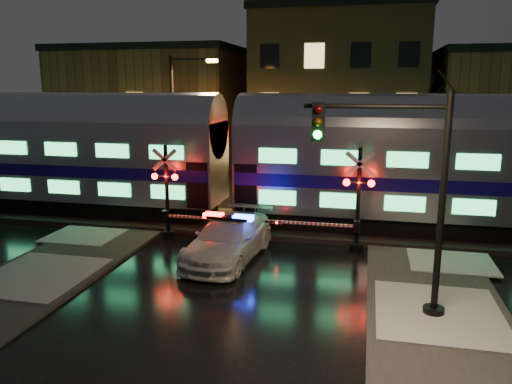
{
  "coord_description": "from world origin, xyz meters",
  "views": [
    {
      "loc": [
        4.31,
        -17.03,
        6.49
      ],
      "look_at": [
        -0.09,
        2.5,
        2.2
      ],
      "focal_mm": 35.0,
      "sensor_mm": 36.0,
      "label": 1
    }
  ],
  "objects_px": {
    "crossing_signal_right": "(349,209)",
    "streetlight": "(178,119)",
    "police_car": "(228,239)",
    "traffic_light": "(404,201)",
    "crossing_signal_left": "(174,201)"
  },
  "relations": [
    {
      "from": "police_car",
      "to": "crossing_signal_right",
      "type": "xyz_separation_m",
      "value": [
        4.37,
        1.91,
        0.92
      ]
    },
    {
      "from": "police_car",
      "to": "streetlight",
      "type": "distance_m",
      "value": 10.81
    },
    {
      "from": "police_car",
      "to": "traffic_light",
      "type": "xyz_separation_m",
      "value": [
        6.04,
        -3.51,
        2.58
      ]
    },
    {
      "from": "traffic_light",
      "to": "streetlight",
      "type": "xyz_separation_m",
      "value": [
        -11.33,
        12.12,
        1.27
      ]
    },
    {
      "from": "crossing_signal_left",
      "to": "traffic_light",
      "type": "xyz_separation_m",
      "value": [
        8.95,
        -5.42,
        1.71
      ]
    },
    {
      "from": "crossing_signal_right",
      "to": "streetlight",
      "type": "distance_m",
      "value": 12.11
    },
    {
      "from": "police_car",
      "to": "traffic_light",
      "type": "distance_m",
      "value": 7.44
    },
    {
      "from": "crossing_signal_right",
      "to": "traffic_light",
      "type": "relative_size",
      "value": 0.92
    },
    {
      "from": "crossing_signal_left",
      "to": "traffic_light",
      "type": "height_order",
      "value": "traffic_light"
    },
    {
      "from": "police_car",
      "to": "crossing_signal_left",
      "type": "xyz_separation_m",
      "value": [
        -2.92,
        1.91,
        0.87
      ]
    },
    {
      "from": "crossing_signal_left",
      "to": "streetlight",
      "type": "bearing_deg",
      "value": 109.54
    },
    {
      "from": "crossing_signal_left",
      "to": "streetlight",
      "type": "xyz_separation_m",
      "value": [
        -2.38,
        6.7,
        2.98
      ]
    },
    {
      "from": "streetlight",
      "to": "crossing_signal_left",
      "type": "bearing_deg",
      "value": -70.46
    },
    {
      "from": "traffic_light",
      "to": "streetlight",
      "type": "bearing_deg",
      "value": 140.19
    },
    {
      "from": "crossing_signal_left",
      "to": "police_car",
      "type": "bearing_deg",
      "value": -33.24
    }
  ]
}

